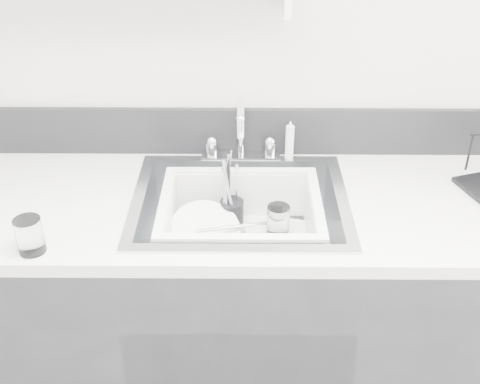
{
  "coord_description": "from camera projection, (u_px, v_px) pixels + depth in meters",
  "views": [
    {
      "loc": [
        0.01,
        -0.31,
        1.89
      ],
      "look_at": [
        0.0,
        1.14,
        0.98
      ],
      "focal_mm": 45.0,
      "sensor_mm": 36.0,
      "label": 1
    }
  ],
  "objects": [
    {
      "name": "plate_stack",
      "position": [
        208.0,
        237.0,
        1.84
      ],
      "size": [
        0.26,
        0.25,
        0.1
      ],
      "rotation": [
        0.0,
        0.0,
        0.06
      ],
      "color": "white",
      "rests_on": "wash_tub"
    },
    {
      "name": "tumbler_counter",
      "position": [
        30.0,
        236.0,
        1.55
      ],
      "size": [
        0.09,
        0.09,
        0.1
      ],
      "primitive_type": "cylinder",
      "rotation": [
        0.0,
        0.0,
        -0.25
      ],
      "color": "white",
      "rests_on": "counter_run"
    },
    {
      "name": "utensil_cup",
      "position": [
        232.0,
        211.0,
        1.91
      ],
      "size": [
        0.08,
        0.08,
        0.25
      ],
      "rotation": [
        0.0,
        0.0,
        0.25
      ],
      "color": "black",
      "rests_on": "wash_tub"
    },
    {
      "name": "faucet",
      "position": [
        241.0,
        144.0,
        1.96
      ],
      "size": [
        0.26,
        0.18,
        0.23
      ],
      "color": "silver",
      "rests_on": "counter_run"
    },
    {
      "name": "bowl_small",
      "position": [
        269.0,
        255.0,
        1.78
      ],
      "size": [
        0.14,
        0.14,
        0.04
      ],
      "primitive_type": "imported",
      "rotation": [
        0.0,
        0.0,
        0.25
      ],
      "color": "white",
      "rests_on": "wash_tub"
    },
    {
      "name": "sink",
      "position": [
        240.0,
        225.0,
        1.83
      ],
      "size": [
        0.64,
        0.52,
        0.2
      ],
      "primitive_type": null,
      "color": "silver",
      "rests_on": "counter_run"
    },
    {
      "name": "side_sprayer",
      "position": [
        290.0,
        140.0,
        1.96
      ],
      "size": [
        0.03,
        0.03,
        0.14
      ],
      "primitive_type": "cylinder",
      "color": "silver",
      "rests_on": "counter_run"
    },
    {
      "name": "ladle",
      "position": [
        225.0,
        228.0,
        1.86
      ],
      "size": [
        0.22,
        0.28,
        0.08
      ],
      "primitive_type": null,
      "rotation": [
        0.0,
        0.0,
        -1.05
      ],
      "color": "silver",
      "rests_on": "wash_tub"
    },
    {
      "name": "tumbler_in_tub",
      "position": [
        278.0,
        221.0,
        1.87
      ],
      "size": [
        0.08,
        0.08,
        0.1
      ],
      "primitive_type": "cylinder",
      "rotation": [
        0.0,
        0.0,
        0.18
      ],
      "color": "white",
      "rests_on": "wash_tub"
    },
    {
      "name": "wash_tub",
      "position": [
        241.0,
        225.0,
        1.81
      ],
      "size": [
        0.55,
        0.48,
        0.19
      ],
      "primitive_type": null,
      "rotation": [
        0.0,
        0.0,
        -0.21
      ],
      "color": "silver",
      "rests_on": "sink"
    },
    {
      "name": "counter_run",
      "position": [
        240.0,
        314.0,
        2.03
      ],
      "size": [
        3.2,
        0.62,
        0.92
      ],
      "color": "#232326",
      "rests_on": "ground"
    },
    {
      "name": "backsplash",
      "position": [
        241.0,
        131.0,
        1.99
      ],
      "size": [
        3.2,
        0.02,
        0.16
      ],
      "primitive_type": "cube",
      "color": "black",
      "rests_on": "counter_run"
    },
    {
      "name": "room_shell",
      "position": [
        235.0,
        23.0,
        0.7
      ],
      "size": [
        3.5,
        3.0,
        2.6
      ],
      "color": "silver",
      "rests_on": "ground"
    }
  ]
}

